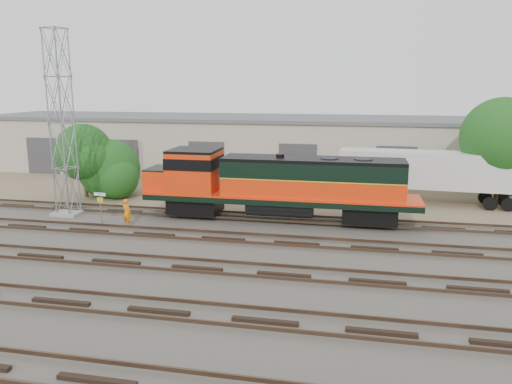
% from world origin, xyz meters
% --- Properties ---
extents(ground, '(140.00, 140.00, 0.00)m').
position_xyz_m(ground, '(0.00, 0.00, 0.00)').
color(ground, '#47423A').
rests_on(ground, ground).
extents(dirt_strip, '(80.00, 16.00, 0.02)m').
position_xyz_m(dirt_strip, '(0.00, 15.00, 0.01)').
color(dirt_strip, '#726047').
rests_on(dirt_strip, ground).
extents(tracks, '(80.00, 20.40, 0.28)m').
position_xyz_m(tracks, '(0.00, -3.00, 0.08)').
color(tracks, black).
rests_on(tracks, ground).
extents(warehouse, '(58.40, 10.40, 5.30)m').
position_xyz_m(warehouse, '(0.04, 22.98, 2.65)').
color(warehouse, '#B7AA98').
rests_on(warehouse, ground).
extents(locomotive, '(16.83, 2.95, 4.04)m').
position_xyz_m(locomotive, '(2.08, 6.00, 2.33)').
color(locomotive, black).
rests_on(locomotive, tracks).
extents(signal_tower, '(1.71, 1.71, 11.60)m').
position_xyz_m(signal_tower, '(-11.30, 4.81, 5.65)').
color(signal_tower, gray).
rests_on(signal_tower, ground).
extents(sign_post, '(0.80, 0.12, 1.96)m').
position_xyz_m(sign_post, '(-8.09, 3.17, 1.37)').
color(sign_post, gray).
rests_on(sign_post, ground).
extents(worker, '(0.70, 0.58, 1.66)m').
position_xyz_m(worker, '(-6.33, 3.01, 0.83)').
color(worker, orange).
rests_on(worker, ground).
extents(semi_trailer, '(12.10, 3.11, 3.69)m').
position_xyz_m(semi_trailer, '(11.97, 12.65, 2.32)').
color(semi_trailer, silver).
rests_on(semi_trailer, ground).
extents(tree_west, '(4.39, 4.18, 5.47)m').
position_xyz_m(tree_west, '(-12.60, 9.45, 3.27)').
color(tree_west, '#382619').
rests_on(tree_west, ground).
extents(tree_mid, '(4.80, 4.57, 4.57)m').
position_xyz_m(tree_mid, '(-11.04, 10.28, 1.90)').
color(tree_mid, '#382619').
rests_on(tree_mid, ground).
extents(tree_east, '(5.80, 5.52, 7.46)m').
position_xyz_m(tree_east, '(16.82, 12.99, 4.55)').
color(tree_east, '#382619').
rests_on(tree_east, ground).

